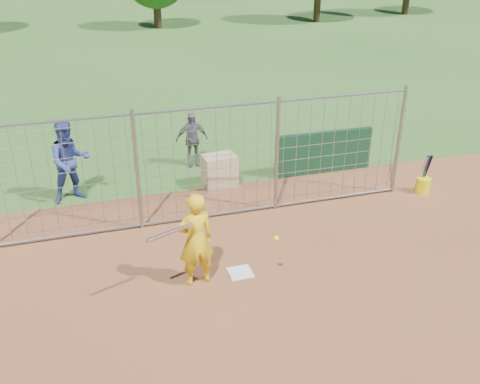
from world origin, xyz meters
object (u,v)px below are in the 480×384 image
object	(u,v)px
batter	(196,240)
equipment_bin	(220,171)
bystander_a	(70,162)
bystander_b	(192,139)
bucket_with_bats	(423,183)

from	to	relation	value
batter	equipment_bin	xyz separation A→B (m)	(1.43, 3.80, -0.48)
bystander_a	bystander_b	xyz separation A→B (m)	(3.08, 1.21, -0.22)
bystander_a	bucket_with_bats	distance (m)	8.28
bystander_a	equipment_bin	size ratio (longest dim) A/B	2.40
bystander_a	bucket_with_bats	size ratio (longest dim) A/B	1.97
bystander_b	batter	bearing A→B (deg)	-102.93
batter	bystander_b	world-z (taller)	batter
bystander_a	bystander_b	size ratio (longest dim) A/B	1.30
equipment_bin	bucket_with_bats	size ratio (longest dim) A/B	0.82
bystander_b	bystander_a	bearing A→B (deg)	-159.92
batter	bucket_with_bats	bearing A→B (deg)	-169.07
bystander_b	equipment_bin	world-z (taller)	bystander_b
batter	bucket_with_bats	world-z (taller)	batter
batter	bucket_with_bats	size ratio (longest dim) A/B	1.81
equipment_bin	bystander_a	bearing A→B (deg)	170.48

